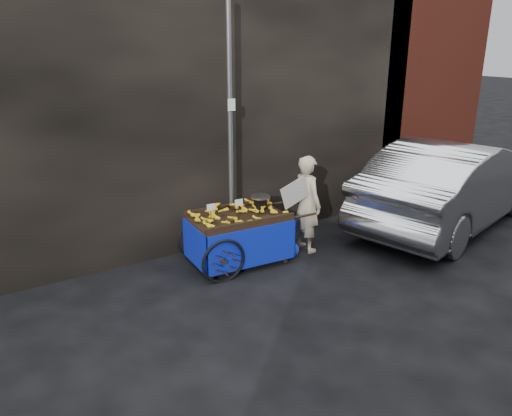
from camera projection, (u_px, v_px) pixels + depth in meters
ground at (259, 283)px, 7.21m from camera, size 80.00×80.00×0.00m
building_wall at (198, 90)px, 8.68m from camera, size 13.50×2.00×5.00m
street_pole at (230, 130)px, 7.75m from camera, size 0.12×0.10×4.00m
banana_cart at (236, 222)px, 7.67m from camera, size 2.08×1.09×1.10m
vendor at (307, 204)px, 8.13m from camera, size 0.83×0.60×1.61m
plastic_bag at (291, 250)px, 8.01m from camera, size 0.30×0.24×0.27m
parked_car at (452, 183)px, 9.28m from camera, size 5.13×2.83×1.60m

